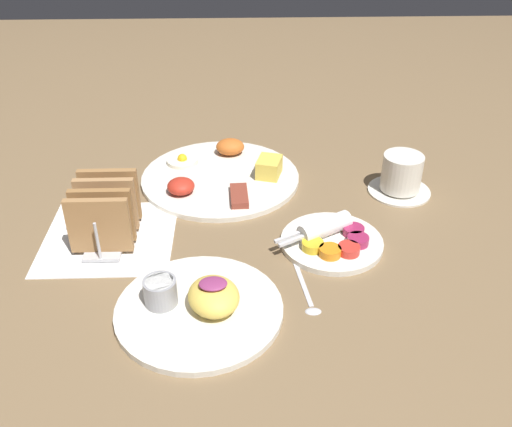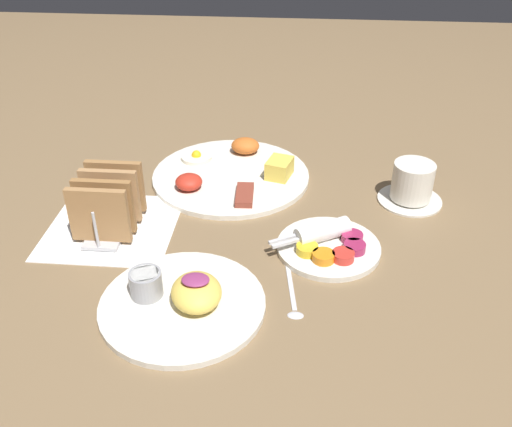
{
  "view_description": "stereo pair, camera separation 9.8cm",
  "coord_description": "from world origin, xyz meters",
  "px_view_note": "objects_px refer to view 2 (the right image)",
  "views": [
    {
      "loc": [
        0.02,
        -0.79,
        0.56
      ],
      "look_at": [
        0.05,
        0.04,
        0.03
      ],
      "focal_mm": 40.0,
      "sensor_mm": 36.0,
      "label": 1
    },
    {
      "loc": [
        0.12,
        -0.79,
        0.56
      ],
      "look_at": [
        0.05,
        0.04,
        0.03
      ],
      "focal_mm": 40.0,
      "sensor_mm": 36.0,
      "label": 2
    }
  ],
  "objects_px": {
    "plate_breakfast": "(232,173)",
    "plate_foreground": "(182,299)",
    "toast_rack": "(108,203)",
    "coffee_cup": "(412,184)",
    "plate_condiments": "(328,244)"
  },
  "relations": [
    {
      "from": "toast_rack",
      "to": "coffee_cup",
      "type": "distance_m",
      "value": 0.55
    },
    {
      "from": "plate_condiments",
      "to": "plate_foreground",
      "type": "relative_size",
      "value": 0.77
    },
    {
      "from": "plate_breakfast",
      "to": "plate_foreground",
      "type": "height_order",
      "value": "plate_foreground"
    },
    {
      "from": "plate_breakfast",
      "to": "coffee_cup",
      "type": "relative_size",
      "value": 2.62
    },
    {
      "from": "plate_condiments",
      "to": "plate_foreground",
      "type": "bearing_deg",
      "value": -143.61
    },
    {
      "from": "plate_condiments",
      "to": "coffee_cup",
      "type": "xyz_separation_m",
      "value": [
        0.16,
        0.17,
        0.02
      ]
    },
    {
      "from": "plate_foreground",
      "to": "toast_rack",
      "type": "distance_m",
      "value": 0.25
    },
    {
      "from": "plate_breakfast",
      "to": "coffee_cup",
      "type": "xyz_separation_m",
      "value": [
        0.35,
        -0.06,
        0.03
      ]
    },
    {
      "from": "plate_condiments",
      "to": "plate_foreground",
      "type": "xyz_separation_m",
      "value": [
        -0.21,
        -0.16,
        0.0
      ]
    },
    {
      "from": "coffee_cup",
      "to": "toast_rack",
      "type": "bearing_deg",
      "value": -165.67
    },
    {
      "from": "toast_rack",
      "to": "coffee_cup",
      "type": "height_order",
      "value": "toast_rack"
    },
    {
      "from": "plate_breakfast",
      "to": "plate_foreground",
      "type": "distance_m",
      "value": 0.39
    },
    {
      "from": "plate_condiments",
      "to": "plate_foreground",
      "type": "distance_m",
      "value": 0.27
    },
    {
      "from": "plate_foreground",
      "to": "coffee_cup",
      "type": "bearing_deg",
      "value": 41.52
    },
    {
      "from": "toast_rack",
      "to": "coffee_cup",
      "type": "relative_size",
      "value": 1.23
    }
  ]
}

